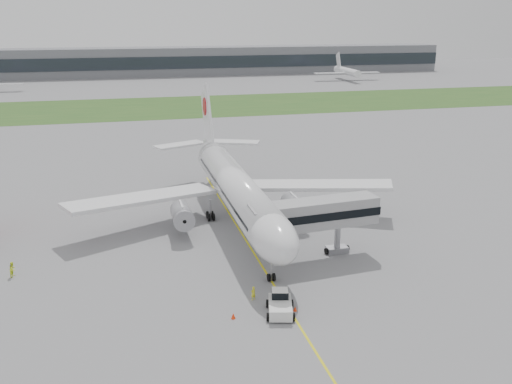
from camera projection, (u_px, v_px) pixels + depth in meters
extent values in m
plane|color=gray|center=(242.00, 234.00, 78.57)|extent=(600.00, 600.00, 0.00)
cube|color=#29531F|center=(163.00, 107.00, 189.83)|extent=(600.00, 50.00, 0.02)
cube|color=slate|center=(142.00, 62.00, 289.77)|extent=(320.00, 22.00, 14.00)
cube|color=#21272F|center=(144.00, 63.00, 279.57)|extent=(320.00, 0.60, 6.00)
cylinder|color=white|center=(236.00, 187.00, 80.63)|extent=(5.00, 38.00, 5.00)
ellipsoid|color=white|center=(273.00, 237.00, 62.55)|extent=(5.00, 11.00, 5.00)
cube|color=black|center=(275.00, 232.00, 61.36)|extent=(3.20, 1.54, 1.14)
cone|color=white|center=(209.00, 149.00, 100.80)|extent=(5.00, 10.53, 6.16)
cube|color=white|center=(142.00, 198.00, 79.81)|extent=(22.13, 13.52, 1.70)
cube|color=white|center=(317.00, 185.00, 85.86)|extent=(22.13, 13.52, 1.70)
cylinder|color=gray|center=(182.00, 215.00, 77.22)|extent=(2.70, 5.20, 2.70)
cylinder|color=gray|center=(295.00, 206.00, 80.94)|extent=(2.70, 5.20, 2.70)
cube|color=white|center=(207.00, 119.00, 100.69)|extent=(0.45, 10.90, 12.76)
cylinder|color=#AA0919|center=(206.00, 106.00, 101.03)|extent=(0.60, 3.20, 3.20)
cube|color=white|center=(179.00, 145.00, 101.83)|extent=(9.54, 6.34, 0.35)
cube|color=white|center=(234.00, 142.00, 104.16)|extent=(9.54, 6.34, 0.35)
cylinder|color=#9C9BA1|center=(271.00, 268.00, 64.21)|extent=(0.24, 0.24, 3.10)
cylinder|color=black|center=(211.00, 216.00, 84.15)|extent=(1.40, 1.10, 1.10)
cylinder|color=black|center=(253.00, 213.00, 85.64)|extent=(1.40, 1.10, 1.10)
cube|color=silver|center=(280.00, 307.00, 57.29)|extent=(3.23, 4.56, 1.10)
cube|color=silver|center=(280.00, 294.00, 58.07)|extent=(1.96, 1.82, 0.92)
cube|color=black|center=(280.00, 294.00, 58.06)|extent=(2.01, 1.88, 0.78)
cylinder|color=black|center=(268.00, 304.00, 58.70)|extent=(0.51, 0.88, 0.82)
cylinder|color=black|center=(292.00, 304.00, 58.70)|extent=(0.51, 0.88, 0.82)
cylinder|color=black|center=(268.00, 317.00, 56.07)|extent=(0.51, 0.88, 0.82)
cylinder|color=black|center=(293.00, 317.00, 56.07)|extent=(0.51, 0.88, 0.82)
cube|color=gray|center=(316.00, 214.00, 69.21)|extent=(15.92, 4.82, 3.36)
cube|color=black|center=(316.00, 214.00, 69.21)|extent=(16.15, 4.96, 1.01)
cube|color=gray|center=(263.00, 223.00, 65.88)|extent=(2.91, 3.81, 3.81)
cylinder|color=#9C9BA1|center=(337.00, 237.00, 71.87)|extent=(0.78, 0.78, 4.25)
cube|color=#9C9BA1|center=(337.00, 250.00, 72.38)|extent=(2.82, 1.81, 0.78)
cylinder|color=black|center=(327.00, 251.00, 71.91)|extent=(0.41, 0.81, 0.78)
cylinder|color=black|center=(347.00, 248.00, 72.84)|extent=(0.41, 0.81, 0.78)
cone|color=#FF350D|center=(233.00, 316.00, 56.50)|extent=(0.45, 0.45, 0.61)
cone|color=#FF350D|center=(295.00, 309.00, 57.96)|extent=(0.38, 0.38, 0.52)
imported|color=yellow|center=(253.00, 293.00, 60.11)|extent=(0.67, 0.56, 1.55)
imported|color=#E7FF2A|center=(13.00, 269.00, 65.54)|extent=(0.93, 1.05, 1.80)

